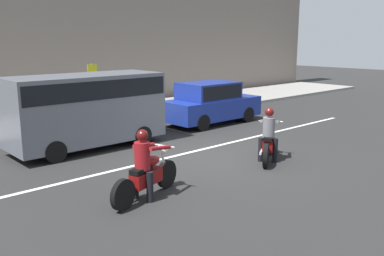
# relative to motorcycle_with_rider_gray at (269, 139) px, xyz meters

# --- Properties ---
(ground_plane) EXTENTS (80.00, 80.00, 0.00)m
(ground_plane) POSITION_rel_motorcycle_with_rider_gray_xyz_m (-0.96, 1.26, -0.64)
(ground_plane) COLOR #252525
(sidewalk_slab) EXTENTS (40.00, 4.40, 0.14)m
(sidewalk_slab) POSITION_rel_motorcycle_with_rider_gray_xyz_m (-0.96, 9.26, -0.57)
(sidewalk_slab) COLOR gray
(sidewalk_slab) RESTS_ON ground_plane
(building_facade) EXTENTS (40.00, 1.40, 9.75)m
(building_facade) POSITION_rel_motorcycle_with_rider_gray_xyz_m (-0.96, 12.66, 4.24)
(building_facade) COLOR slate
(building_facade) RESTS_ON ground_plane
(lane_marking_stripe) EXTENTS (18.00, 0.14, 0.01)m
(lane_marking_stripe) POSITION_rel_motorcycle_with_rider_gray_xyz_m (-1.46, 2.16, -0.63)
(lane_marking_stripe) COLOR silver
(lane_marking_stripe) RESTS_ON ground_plane
(motorcycle_with_rider_gray) EXTENTS (1.82, 1.22, 1.56)m
(motorcycle_with_rider_gray) POSITION_rel_motorcycle_with_rider_gray_xyz_m (0.00, 0.00, 0.00)
(motorcycle_with_rider_gray) COLOR black
(motorcycle_with_rider_gray) RESTS_ON ground_plane
(motorcycle_with_rider_crimson) EXTENTS (2.17, 0.90, 1.57)m
(motorcycle_with_rider_crimson) POSITION_rel_motorcycle_with_rider_gray_xyz_m (-4.32, -0.01, -0.00)
(motorcycle_with_rider_crimson) COLOR black
(motorcycle_with_rider_crimson) RESTS_ON ground_plane
(parked_sedan_cobalt_blue) EXTENTS (4.22, 1.82, 1.72)m
(parked_sedan_cobalt_blue) POSITION_rel_motorcycle_with_rider_gray_xyz_m (2.57, 4.95, 0.24)
(parked_sedan_cobalt_blue) COLOR navy
(parked_sedan_cobalt_blue) RESTS_ON ground_plane
(parked_van_slate_gray) EXTENTS (4.84, 1.96, 2.35)m
(parked_van_slate_gray) POSITION_rel_motorcycle_with_rider_gray_xyz_m (-3.13, 4.78, 0.72)
(parked_van_slate_gray) COLOR slate
(parked_van_slate_gray) RESTS_ON ground_plane
(street_sign_post) EXTENTS (0.44, 0.08, 2.26)m
(street_sign_post) POSITION_rel_motorcycle_with_rider_gray_xyz_m (-0.42, 9.21, 0.88)
(street_sign_post) COLOR gray
(street_sign_post) RESTS_ON sidewalk_slab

